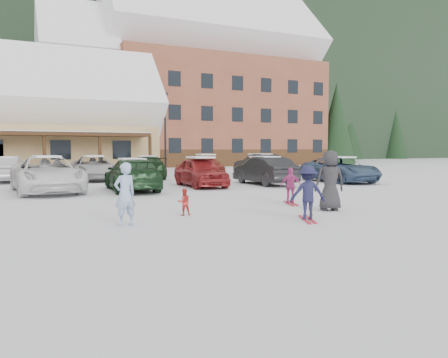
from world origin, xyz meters
name	(u,v)px	position (x,y,z in m)	size (l,w,h in m)	color
ground	(230,218)	(0.00, 0.00, 0.00)	(160.00, 160.00, 0.00)	white
forested_hillside	(44,63)	(0.00, 85.00, 19.00)	(300.00, 70.00, 38.00)	black
alpine_hotel	(198,92)	(14.27, 38.00, 8.63)	(31.48, 14.01, 21.48)	brown
lamp_post	(165,127)	(5.88, 24.28, 3.67)	(0.50, 0.25, 6.52)	black
conifer_1	(336,113)	(30.00, 32.00, 6.26)	(4.84, 4.84, 11.22)	black
conifer_3	(118,122)	(6.00, 44.00, 5.12)	(3.96, 3.96, 9.18)	black
conifer_4	(297,118)	(34.00, 46.00, 6.54)	(5.06, 5.06, 11.73)	black
adult_skier	(125,194)	(-2.83, 0.03, 0.78)	(0.57, 0.37, 1.56)	#9AB4DE
toddler_red	(184,202)	(-0.95, 1.00, 0.38)	(0.37, 0.29, 0.76)	red
child_navy	(308,193)	(1.76, -1.13, 0.72)	(0.94, 0.54, 1.45)	#191A3A
skis_child_navy	(307,219)	(1.76, -1.13, 0.01)	(0.20, 1.40, 0.03)	red
child_magenta	(291,186)	(3.26, 1.91, 0.62)	(0.73, 0.30, 1.25)	#C7408C
skis_child_magenta	(291,203)	(3.26, 1.91, 0.01)	(0.20, 1.40, 0.03)	red
bystander_dark	(330,180)	(3.41, 0.02, 0.92)	(0.90, 0.59, 1.85)	#29292B
parked_car_2	(47,174)	(-4.08, 9.60, 0.78)	(2.60, 5.63, 1.56)	white
parked_car_3	(132,175)	(-0.58, 8.82, 0.72)	(2.01, 4.94, 1.43)	#19391D
parked_car_4	(200,172)	(3.01, 9.51, 0.74)	(1.74, 4.32, 1.47)	maroon
parked_car_5	(264,171)	(6.54, 9.26, 0.73)	(1.55, 4.46, 1.47)	black
parked_car_6	(340,170)	(11.29, 8.92, 0.71)	(2.36, 5.12, 1.42)	#364D6D
parked_car_9	(7,170)	(-5.80, 16.89, 0.70)	(1.49, 4.28, 1.41)	#B6B4B9
parked_car_10	(94,168)	(-1.11, 16.28, 0.73)	(2.42, 5.24, 1.46)	#B8B8B8
parked_car_11	(147,167)	(2.15, 16.31, 0.71)	(1.99, 4.89, 1.42)	black
parked_car_12	(206,165)	(6.44, 16.98, 0.75)	(1.77, 4.40, 1.50)	maroon
parked_car_13	(260,164)	(10.69, 16.92, 0.75)	(1.59, 4.56, 1.50)	black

